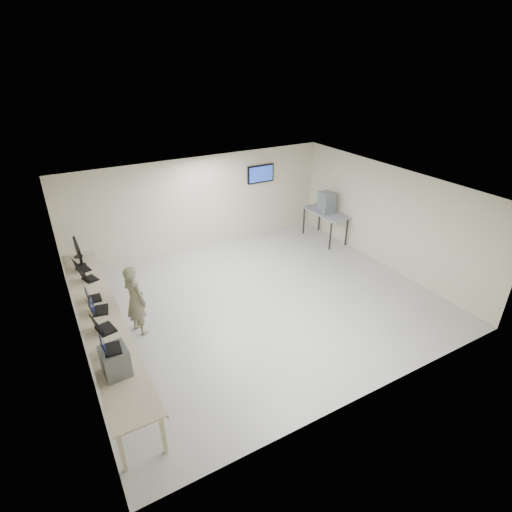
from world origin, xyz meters
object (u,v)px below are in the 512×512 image
equipment_box (115,361)px  soldier (135,300)px  workbench (101,316)px  side_table (326,214)px

equipment_box → soldier: soldier is taller
workbench → soldier: size_ratio=3.76×
workbench → equipment_box: size_ratio=12.92×
workbench → soldier: bearing=21.3°
soldier → side_table: soldier is taller
soldier → side_table: 6.70m
workbench → side_table: size_ratio=3.82×
workbench → side_table: 7.49m
equipment_box → side_table: size_ratio=0.30×
soldier → workbench: bearing=88.3°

